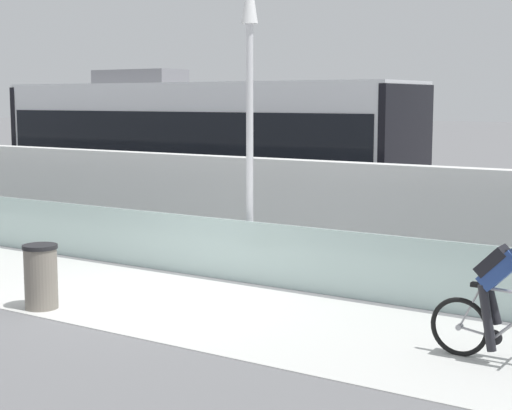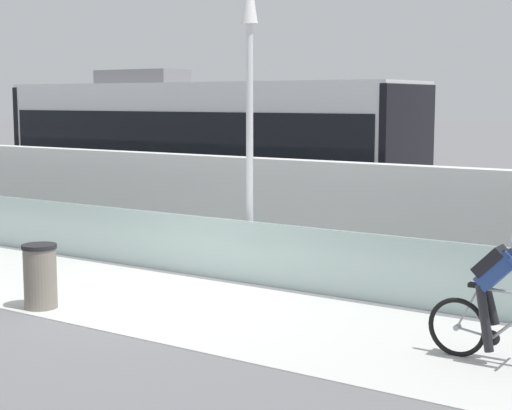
# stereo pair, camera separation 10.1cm
# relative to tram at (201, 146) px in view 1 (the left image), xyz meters

# --- Properties ---
(ground_plane) EXTENTS (200.00, 200.00, 0.00)m
(ground_plane) POSITION_rel_tram_xyz_m (4.17, -6.85, -1.89)
(ground_plane) COLOR slate
(bike_path_deck) EXTENTS (32.00, 3.20, 0.01)m
(bike_path_deck) POSITION_rel_tram_xyz_m (4.17, -6.85, -1.89)
(bike_path_deck) COLOR silver
(bike_path_deck) RESTS_ON ground
(glass_parapet) EXTENTS (32.00, 0.05, 1.05)m
(glass_parapet) POSITION_rel_tram_xyz_m (4.17, -5.00, -1.37)
(glass_parapet) COLOR #ADC6C1
(glass_parapet) RESTS_ON ground
(concrete_barrier_wall) EXTENTS (32.00, 0.36, 1.95)m
(concrete_barrier_wall) POSITION_rel_tram_xyz_m (4.17, -3.20, -0.92)
(concrete_barrier_wall) COLOR silver
(concrete_barrier_wall) RESTS_ON ground
(tram_rail_near) EXTENTS (32.00, 0.08, 0.01)m
(tram_rail_near) POSITION_rel_tram_xyz_m (4.17, -0.72, -1.89)
(tram_rail_near) COLOR #595654
(tram_rail_near) RESTS_ON ground
(tram_rail_far) EXTENTS (32.00, 0.08, 0.01)m
(tram_rail_far) POSITION_rel_tram_xyz_m (4.17, 0.72, -1.89)
(tram_rail_far) COLOR #595654
(tram_rail_far) RESTS_ON ground
(tram) EXTENTS (11.06, 2.54, 3.81)m
(tram) POSITION_rel_tram_xyz_m (0.00, 0.00, 0.00)
(tram) COLOR silver
(tram) RESTS_ON ground
(cyclist_on_bike) EXTENTS (1.77, 0.58, 1.61)m
(cyclist_on_bike) POSITION_rel_tram_xyz_m (9.62, -6.85, -1.09)
(cyclist_on_bike) COLOR black
(cyclist_on_bike) RESTS_ON ground
(lamp_post_antenna) EXTENTS (0.28, 0.28, 5.20)m
(lamp_post_antenna) POSITION_rel_tram_xyz_m (4.63, -4.70, 1.40)
(lamp_post_antenna) COLOR gray
(lamp_post_antenna) RESTS_ON ground
(trash_bin) EXTENTS (0.51, 0.51, 0.96)m
(trash_bin) POSITION_rel_tram_xyz_m (3.23, -8.10, -1.41)
(trash_bin) COLOR slate
(trash_bin) RESTS_ON ground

